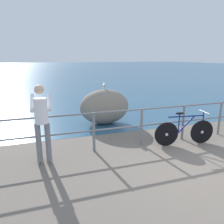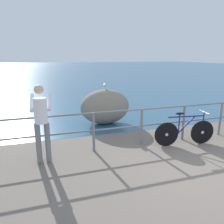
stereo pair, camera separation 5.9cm
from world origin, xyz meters
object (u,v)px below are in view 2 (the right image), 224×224
object	(u,v)px
breakwater_boulder_main	(105,107)
bicycle	(185,131)
person_at_railing	(41,121)
seagull	(105,85)

from	to	relation	value
breakwater_boulder_main	bicycle	bearing A→B (deg)	-59.11
bicycle	person_at_railing	xyz separation A→B (m)	(-3.65, 0.07, 0.60)
person_at_railing	seagull	size ratio (longest dim) A/B	5.20
bicycle	breakwater_boulder_main	bearing A→B (deg)	128.71
bicycle	person_at_railing	bearing A→B (deg)	-173.31
bicycle	person_at_railing	size ratio (longest dim) A/B	0.95
seagull	person_at_railing	bearing A→B (deg)	150.60
person_at_railing	seagull	world-z (taller)	person_at_railing
person_at_railing	breakwater_boulder_main	bearing A→B (deg)	-38.43
breakwater_boulder_main	seagull	size ratio (longest dim) A/B	5.14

